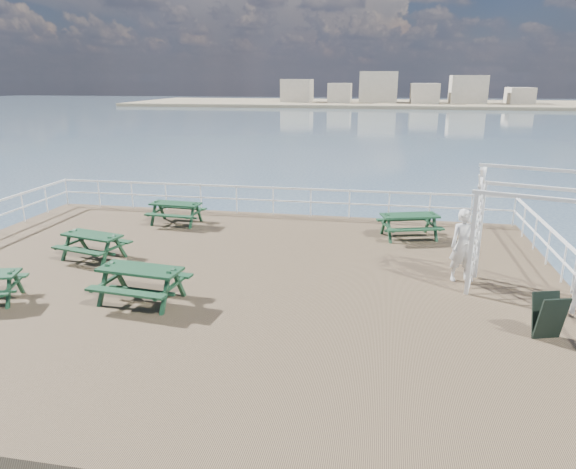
# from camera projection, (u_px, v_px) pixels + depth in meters

# --- Properties ---
(ground) EXTENTS (18.00, 14.00, 0.30)m
(ground) POSITION_uv_depth(u_px,v_px,m) (220.00, 284.00, 13.68)
(ground) COLOR brown
(ground) RESTS_ON ground
(sea_backdrop) EXTENTS (300.00, 300.00, 9.20)m
(sea_backdrop) POSITION_uv_depth(u_px,v_px,m) (418.00, 100.00, 137.69)
(sea_backdrop) COLOR #3B5064
(sea_backdrop) RESTS_ON ground
(railing) EXTENTS (17.77, 13.76, 1.10)m
(railing) POSITION_uv_depth(u_px,v_px,m) (242.00, 221.00, 15.81)
(railing) COLOR white
(railing) RESTS_ON ground
(picnic_table_a) EXTENTS (1.89, 1.57, 0.88)m
(picnic_table_a) POSITION_uv_depth(u_px,v_px,m) (176.00, 209.00, 18.64)
(picnic_table_a) COLOR #14391D
(picnic_table_a) RESTS_ON ground
(picnic_table_b) EXTENTS (2.05, 1.79, 0.86)m
(picnic_table_b) POSITION_uv_depth(u_px,v_px,m) (93.00, 241.00, 14.97)
(picnic_table_b) COLOR #14391D
(picnic_table_b) RESTS_ON ground
(picnic_table_c) EXTENTS (2.21, 1.96, 0.90)m
(picnic_table_c) POSITION_uv_depth(u_px,v_px,m) (409.00, 221.00, 16.97)
(picnic_table_c) COLOR #14391D
(picnic_table_c) RESTS_ON ground
(picnic_table_e) EXTENTS (2.11, 1.77, 0.95)m
(picnic_table_e) POSITION_uv_depth(u_px,v_px,m) (141.00, 277.00, 12.09)
(picnic_table_e) COLOR #14391D
(picnic_table_e) RESTS_ON ground
(trellis_arbor) EXTENTS (2.82, 2.06, 3.14)m
(trellis_arbor) POSITION_uv_depth(u_px,v_px,m) (527.00, 240.00, 12.28)
(trellis_arbor) COLOR white
(trellis_arbor) RESTS_ON ground
(sandwich_board) EXTENTS (0.69, 0.59, 0.97)m
(sandwich_board) POSITION_uv_depth(u_px,v_px,m) (548.00, 317.00, 10.39)
(sandwich_board) COLOR black
(sandwich_board) RESTS_ON ground
(person) EXTENTS (0.79, 0.62, 1.92)m
(person) POSITION_uv_depth(u_px,v_px,m) (463.00, 246.00, 13.26)
(person) COLOR silver
(person) RESTS_ON ground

